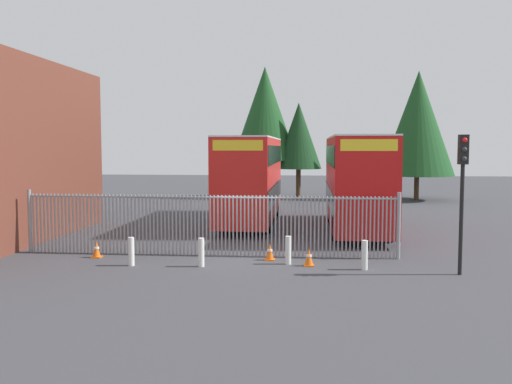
# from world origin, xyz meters

# --- Properties ---
(ground_plane) EXTENTS (100.00, 100.00, 0.00)m
(ground_plane) POSITION_xyz_m (0.00, 8.00, 0.00)
(ground_plane) COLOR #3D3D42
(palisade_fence) EXTENTS (13.65, 0.14, 2.35)m
(palisade_fence) POSITION_xyz_m (-1.35, 0.00, 1.18)
(palisade_fence) COLOR gray
(palisade_fence) RESTS_ON ground
(double_decker_bus_near_gate) EXTENTS (2.54, 10.81, 4.42)m
(double_decker_bus_near_gate) POSITION_xyz_m (-0.72, 8.84, 2.42)
(double_decker_bus_near_gate) COLOR red
(double_decker_bus_near_gate) RESTS_ON ground
(double_decker_bus_behind_fence_left) EXTENTS (2.54, 10.81, 4.42)m
(double_decker_bus_behind_fence_left) POSITION_xyz_m (4.49, 6.90, 2.42)
(double_decker_bus_behind_fence_left) COLOR red
(double_decker_bus_behind_fence_left) RESTS_ON ground
(bollard_near_left) EXTENTS (0.20, 0.20, 0.95)m
(bollard_near_left) POSITION_xyz_m (-3.58, -2.00, 0.47)
(bollard_near_left) COLOR silver
(bollard_near_left) RESTS_ON ground
(bollard_center_front) EXTENTS (0.20, 0.20, 0.95)m
(bollard_center_front) POSITION_xyz_m (-1.24, -1.92, 0.47)
(bollard_center_front) COLOR silver
(bollard_center_front) RESTS_ON ground
(bollard_near_right) EXTENTS (0.20, 0.20, 0.95)m
(bollard_near_right) POSITION_xyz_m (1.59, -1.26, 0.47)
(bollard_near_right) COLOR silver
(bollard_near_right) RESTS_ON ground
(bollard_far_right) EXTENTS (0.20, 0.20, 0.95)m
(bollard_far_right) POSITION_xyz_m (4.06, -1.88, 0.47)
(bollard_far_right) COLOR silver
(bollard_far_right) RESTS_ON ground
(traffic_cone_by_gate) EXTENTS (0.34, 0.34, 0.59)m
(traffic_cone_by_gate) POSITION_xyz_m (0.92, -0.64, 0.29)
(traffic_cone_by_gate) COLOR orange
(traffic_cone_by_gate) RESTS_ON ground
(traffic_cone_mid_forecourt) EXTENTS (0.34, 0.34, 0.59)m
(traffic_cone_mid_forecourt) POSITION_xyz_m (-5.25, -0.78, 0.29)
(traffic_cone_mid_forecourt) COLOR orange
(traffic_cone_mid_forecourt) RESTS_ON ground
(traffic_cone_near_kerb) EXTENTS (0.34, 0.34, 0.59)m
(traffic_cone_near_kerb) POSITION_xyz_m (2.28, -1.48, 0.29)
(traffic_cone_near_kerb) COLOR orange
(traffic_cone_near_kerb) RESTS_ON ground
(traffic_light_kerbside) EXTENTS (0.28, 0.33, 4.30)m
(traffic_light_kerbside) POSITION_xyz_m (6.91, -2.32, 2.99)
(traffic_light_kerbside) COLOR black
(traffic_light_kerbside) RESTS_ON ground
(tree_tall_back) EXTENTS (5.06, 5.06, 10.13)m
(tree_tall_back) POSITION_xyz_m (-1.18, 23.63, 6.51)
(tree_tall_back) COLOR #4C3823
(tree_tall_back) RESTS_ON ground
(tree_short_side) EXTENTS (3.50, 3.50, 7.30)m
(tree_short_side) POSITION_xyz_m (1.46, 22.87, 4.78)
(tree_short_side) COLOR #4C3823
(tree_short_side) RESTS_ON ground
(tree_mid_row) EXTENTS (5.40, 5.40, 9.54)m
(tree_mid_row) POSITION_xyz_m (10.25, 22.60, 5.68)
(tree_mid_row) COLOR #4C3823
(tree_mid_row) RESTS_ON ground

